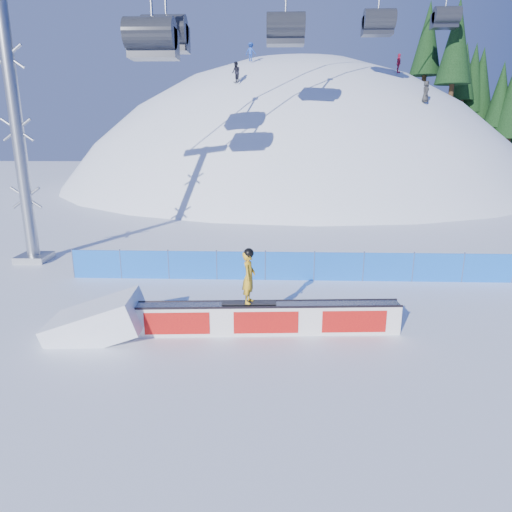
{
  "coord_description": "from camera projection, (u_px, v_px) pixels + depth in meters",
  "views": [
    {
      "loc": [
        -2.74,
        -13.42,
        5.94
      ],
      "look_at": [
        -3.28,
        1.56,
        1.83
      ],
      "focal_mm": 32.0,
      "sensor_mm": 36.0,
      "label": 1
    }
  ],
  "objects": [
    {
      "name": "treeline",
      "position": [
        494.0,
        92.0,
        51.1
      ],
      "size": [
        19.58,
        11.33,
        19.98
      ],
      "color": "#372516",
      "rests_on": "ground"
    },
    {
      "name": "ground",
      "position": [
        358.0,
        326.0,
        14.41
      ],
      "size": [
        160.0,
        160.0,
        0.0
      ],
      "primitive_type": "plane",
      "color": "white",
      "rests_on": "ground"
    },
    {
      "name": "snow_ramp",
      "position": [
        98.0,
        335.0,
        13.76
      ],
      "size": [
        2.95,
        1.95,
        1.78
      ],
      "primitive_type": null,
      "rotation": [
        0.0,
        -0.31,
        0.06
      ],
      "color": "white",
      "rests_on": "ground"
    },
    {
      "name": "snow_hill",
      "position": [
        292.0,
        321.0,
        59.65
      ],
      "size": [
        64.0,
        64.0,
        64.0
      ],
      "color": "white",
      "rests_on": "ground"
    },
    {
      "name": "rail_box",
      "position": [
        266.0,
        318.0,
        13.76
      ],
      "size": [
        8.13,
        1.07,
        0.97
      ],
      "rotation": [
        0.0,
        0.0,
        0.06
      ],
      "color": "white",
      "rests_on": "ground"
    },
    {
      "name": "safety_fence",
      "position": [
        339.0,
        267.0,
        18.59
      ],
      "size": [
        22.05,
        0.05,
        1.3
      ],
      "color": "blue",
      "rests_on": "ground"
    },
    {
      "name": "snowboarder",
      "position": [
        249.0,
        277.0,
        13.4
      ],
      "size": [
        1.64,
        0.63,
        1.7
      ],
      "rotation": [
        0.0,
        0.0,
        1.4
      ],
      "color": "black",
      "rests_on": "rail_box"
    },
    {
      "name": "distant_skiers",
      "position": [
        312.0,
        67.0,
        40.31
      ],
      "size": [
        16.5,
        7.58,
        5.75
      ],
      "color": "black",
      "rests_on": "ground"
    }
  ]
}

